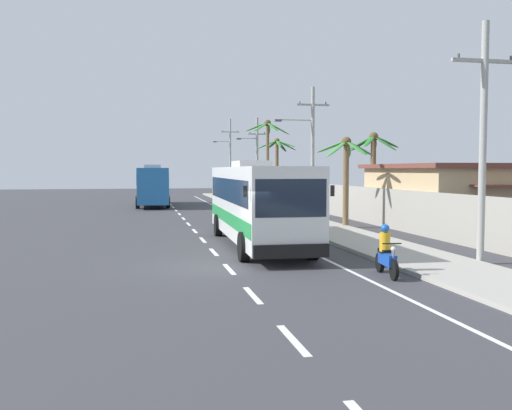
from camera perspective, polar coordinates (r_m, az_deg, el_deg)
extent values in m
plane|color=#3A3A3F|center=(18.98, -2.98, -6.12)|extent=(160.00, 160.00, 0.00)
cube|color=#A8A399|center=(30.24, 6.99, -2.40)|extent=(3.20, 90.00, 0.14)
cube|color=white|center=(10.99, 3.72, -13.29)|extent=(0.16, 2.00, 0.01)
cube|color=white|center=(14.64, -0.33, -9.00)|extent=(0.16, 2.00, 0.01)
cube|color=white|center=(18.39, -2.70, -6.42)|extent=(0.16, 2.00, 0.01)
cube|color=white|center=(22.18, -4.25, -4.71)|extent=(0.16, 2.00, 0.01)
cube|color=white|center=(26.00, -5.34, -3.50)|extent=(0.16, 2.00, 0.01)
cube|color=white|center=(29.84, -6.15, -2.60)|extent=(0.16, 2.00, 0.01)
cube|color=white|center=(33.68, -6.77, -1.90)|extent=(0.16, 2.00, 0.01)
cube|color=white|center=(37.53, -7.27, -1.35)|extent=(0.16, 2.00, 0.01)
cube|color=white|center=(41.39, -7.67, -0.90)|extent=(0.16, 2.00, 0.01)
cube|color=white|center=(45.25, -8.01, -0.53)|extent=(0.16, 2.00, 0.01)
cube|color=white|center=(49.11, -8.29, -0.21)|extent=(0.16, 2.00, 0.01)
cube|color=white|center=(52.97, -8.53, 0.06)|extent=(0.16, 2.00, 0.01)
cube|color=white|center=(56.84, -8.74, 0.29)|extent=(0.16, 2.00, 0.01)
cube|color=white|center=(60.71, -8.92, 0.49)|extent=(0.16, 2.00, 0.01)
cube|color=white|center=(64.58, -9.08, 0.67)|extent=(0.16, 2.00, 0.01)
cube|color=white|center=(68.45, -9.22, 0.83)|extent=(0.16, 2.00, 0.01)
cube|color=white|center=(34.27, -0.64, -1.79)|extent=(0.14, 70.00, 0.01)
cube|color=#9E998E|center=(35.22, 10.80, 0.04)|extent=(0.24, 60.00, 2.15)
cube|color=silver|center=(24.04, 0.09, 0.35)|extent=(2.79, 12.11, 2.91)
cube|color=#192333|center=(24.22, 0.01, 1.58)|extent=(2.80, 11.14, 0.93)
cube|color=#192333|center=(18.17, 3.51, 0.69)|extent=(2.33, 0.15, 1.22)
cube|color=#1E843D|center=(24.09, 0.09, -1.21)|extent=(2.82, 11.87, 0.52)
cube|color=black|center=(18.25, 3.56, -4.64)|extent=(2.48, 0.21, 0.44)
cube|color=#B7B7B7|center=(25.49, -0.52, 4.12)|extent=(1.45, 2.68, 0.28)
cube|color=black|center=(18.76, 7.65, 1.42)|extent=(0.12, 0.08, 0.36)
cube|color=black|center=(18.08, -1.10, 1.37)|extent=(0.12, 0.08, 0.36)
cylinder|color=black|center=(20.35, 5.70, -4.00)|extent=(0.34, 1.05, 1.04)
cylinder|color=black|center=(19.82, -1.23, -4.19)|extent=(0.34, 1.05, 1.04)
cylinder|color=black|center=(27.92, 1.26, -1.94)|extent=(0.34, 1.05, 1.04)
cylinder|color=black|center=(27.53, -3.81, -2.02)|extent=(0.34, 1.05, 1.04)
cube|color=#2366A8|center=(51.07, -10.32, 2.00)|extent=(2.68, 11.27, 2.95)
cube|color=#192333|center=(50.86, -10.32, 2.57)|extent=(2.70, 10.37, 0.94)
cube|color=#192333|center=(56.64, -10.36, 2.59)|extent=(2.31, 0.14, 1.24)
cube|color=yellow|center=(51.09, -10.31, 1.26)|extent=(2.72, 11.05, 0.53)
cube|color=black|center=(56.78, -10.34, 0.86)|extent=(2.46, 0.20, 0.44)
cube|color=#B7B7B7|center=(49.65, -10.33, 3.82)|extent=(1.42, 2.49, 0.28)
cube|color=black|center=(56.44, -11.82, 2.80)|extent=(0.12, 0.08, 0.36)
cube|color=black|center=(56.45, -8.90, 2.83)|extent=(0.12, 0.08, 0.36)
cylinder|color=black|center=(55.06, -11.61, 0.69)|extent=(0.34, 1.04, 1.04)
cylinder|color=black|center=(55.07, -9.05, 0.72)|extent=(0.34, 1.04, 1.04)
cylinder|color=black|center=(47.77, -11.75, 0.27)|extent=(0.34, 1.04, 1.04)
cylinder|color=black|center=(47.78, -8.80, 0.30)|extent=(0.34, 1.04, 1.04)
cylinder|color=black|center=(16.97, 13.64, -6.35)|extent=(0.17, 0.61, 0.60)
cylinder|color=black|center=(18.24, 12.27, -5.64)|extent=(0.19, 0.61, 0.60)
cube|color=#1947B2|center=(17.52, 12.99, -5.30)|extent=(0.37, 1.12, 0.36)
cube|color=black|center=(17.78, 12.70, -4.52)|extent=(0.31, 0.62, 0.12)
cylinder|color=gray|center=(17.03, 13.52, -5.29)|extent=(0.10, 0.32, 0.67)
cylinder|color=black|center=(17.06, 13.44, -3.78)|extent=(0.56, 0.10, 0.04)
sphere|color=#EAEACC|center=(16.97, 13.56, -4.29)|extent=(0.14, 0.14, 0.14)
cylinder|color=gold|center=(17.69, 12.76, -3.62)|extent=(0.32, 0.32, 0.57)
sphere|color=blue|center=(17.65, 12.78, -2.28)|extent=(0.26, 0.26, 0.26)
cylinder|color=black|center=(32.82, 0.82, -1.50)|extent=(0.12, 0.60, 0.60)
cylinder|color=black|center=(34.15, 0.40, -1.31)|extent=(0.14, 0.60, 0.60)
cube|color=#1947B2|center=(33.42, 0.62, -1.03)|extent=(0.27, 1.11, 0.36)
cube|color=black|center=(33.70, 0.53, -0.65)|extent=(0.26, 0.61, 0.12)
cylinder|color=gray|center=(32.91, 0.79, -0.96)|extent=(0.07, 0.32, 0.67)
cylinder|color=black|center=(32.98, 0.75, -0.19)|extent=(0.56, 0.06, 0.04)
sphere|color=#EAEACC|center=(32.87, 0.79, -0.45)|extent=(0.14, 0.14, 0.14)
cylinder|color=red|center=(33.63, 0.55, -0.11)|extent=(0.32, 0.32, 0.65)
sphere|color=black|center=(33.60, 0.55, 0.66)|extent=(0.26, 0.26, 0.26)
cylinder|color=navy|center=(40.96, 2.68, -0.11)|extent=(0.28, 0.28, 0.88)
cylinder|color=black|center=(40.92, 2.68, 0.99)|extent=(0.36, 0.36, 0.69)
sphere|color=#9E704C|center=(40.90, 2.69, 1.60)|extent=(0.21, 0.21, 0.21)
cylinder|color=#75388E|center=(38.69, 2.34, -0.42)|extent=(0.28, 0.28, 0.76)
cylinder|color=navy|center=(38.65, 2.35, 0.59)|extent=(0.36, 0.36, 0.60)
sphere|color=beige|center=(38.63, 2.35, 1.18)|extent=(0.23, 0.23, 0.23)
cylinder|color=gold|center=(35.34, 3.91, -0.78)|extent=(0.28, 0.28, 0.78)
cylinder|color=navy|center=(35.30, 3.91, 0.35)|extent=(0.36, 0.36, 0.61)
sphere|color=#9E704C|center=(35.28, 3.92, 1.00)|extent=(0.22, 0.22, 0.22)
cylinder|color=#9E9E99|center=(20.55, 21.74, 5.69)|extent=(0.24, 0.24, 8.09)
cube|color=#9E9E99|center=(20.85, 21.92, 13.22)|extent=(2.40, 0.12, 0.12)
cylinder|color=#4C4742|center=(20.37, 19.60, 13.85)|extent=(0.08, 0.08, 0.16)
cylinder|color=#4C4742|center=(21.40, 24.13, 13.23)|extent=(0.08, 0.08, 0.16)
cylinder|color=#9E9E99|center=(37.73, 5.68, 5.21)|extent=(0.24, 0.24, 8.59)
cube|color=#9E9E99|center=(37.95, 5.71, 9.94)|extent=(2.21, 0.12, 0.12)
cylinder|color=#4C4742|center=(37.71, 4.40, 10.17)|extent=(0.08, 0.08, 0.16)
cylinder|color=#4C4742|center=(38.23, 7.00, 10.06)|extent=(0.08, 0.08, 0.16)
cylinder|color=#9E9E99|center=(37.52, 3.98, 8.49)|extent=(2.34, 0.09, 0.09)
cube|color=#4C4C51|center=(37.22, 2.23, 8.45)|extent=(0.44, 0.24, 0.14)
cylinder|color=#9E9E99|center=(56.03, 0.12, 4.52)|extent=(0.24, 0.24, 8.29)
cube|color=#9E9E99|center=(56.13, 0.12, 7.11)|extent=(1.81, 0.12, 0.12)
cylinder|color=#4C4742|center=(55.99, -0.61, 7.24)|extent=(0.08, 0.08, 0.16)
cylinder|color=#4C4742|center=(56.28, 0.84, 7.22)|extent=(0.08, 0.08, 0.16)
cylinder|color=#9E9E99|center=(55.93, -0.80, 6.69)|extent=(1.81, 0.09, 0.09)
cube|color=#4C4C51|center=(55.76, -1.72, 6.63)|extent=(0.44, 0.24, 0.14)
cylinder|color=#9E9E99|center=(74.63, -2.59, 4.85)|extent=(0.24, 0.24, 9.80)
cube|color=#9E9E99|center=(74.77, -2.60, 7.31)|extent=(2.43, 0.12, 0.12)
cylinder|color=#4C4742|center=(74.64, -3.34, 7.41)|extent=(0.08, 0.08, 0.16)
cylinder|color=#4C4742|center=(74.94, -1.86, 7.40)|extent=(0.08, 0.08, 0.16)
cylinder|color=#9E9E99|center=(74.55, -3.37, 6.37)|extent=(2.02, 0.09, 0.09)
cube|color=#4C4C51|center=(74.41, -4.14, 6.32)|extent=(0.44, 0.24, 0.14)
cylinder|color=brown|center=(47.88, 1.16, 3.94)|extent=(0.27, 0.27, 7.03)
ellipsoid|color=#337F33|center=(48.11, 2.27, 7.64)|extent=(1.94, 0.58, 1.12)
ellipsoid|color=#337F33|center=(48.96, 1.21, 7.63)|extent=(0.85, 1.98, 1.01)
ellipsoid|color=#337F33|center=(48.40, 0.06, 7.81)|extent=(1.88, 1.45, 0.79)
ellipsoid|color=#337F33|center=(47.23, 0.48, 7.82)|extent=(1.71, 1.59, 0.96)
ellipsoid|color=#337F33|center=(47.13, 1.66, 7.84)|extent=(0.76, 2.02, 0.93)
sphere|color=brown|center=(48.04, 1.17, 8.19)|extent=(0.56, 0.56, 0.56)
cylinder|color=brown|center=(31.69, 8.97, 1.95)|extent=(0.32, 0.32, 4.66)
ellipsoid|color=#3D893D|center=(32.12, 10.37, 5.57)|extent=(1.81, 0.60, 0.92)
ellipsoid|color=#3D893D|center=(32.55, 9.13, 5.51)|extent=(1.07, 1.74, 0.97)
ellipsoid|color=#3D893D|center=(32.12, 7.56, 5.79)|extent=(1.53, 1.59, 0.71)
ellipsoid|color=#3D893D|center=(31.06, 8.03, 5.58)|extent=(1.67, 1.19, 1.01)
ellipsoid|color=#3D893D|center=(31.03, 9.99, 5.66)|extent=(0.87, 1.80, 0.91)
sphere|color=brown|center=(31.72, 9.01, 6.25)|extent=(0.56, 0.56, 0.56)
cylinder|color=brown|center=(35.04, 11.63, 2.44)|extent=(0.32, 0.32, 5.11)
ellipsoid|color=#28702D|center=(35.43, 12.88, 6.18)|extent=(1.70, 0.41, 0.80)
ellipsoid|color=#28702D|center=(35.86, 11.69, 6.05)|extent=(1.00, 1.64, 0.93)
ellipsoid|color=#28702D|center=(35.46, 10.57, 6.07)|extent=(1.26, 1.50, 0.96)
ellipsoid|color=#28702D|center=(34.90, 10.42, 6.11)|extent=(1.65, 0.64, 0.96)
ellipsoid|color=#28702D|center=(34.30, 11.25, 6.28)|extent=(1.38, 1.50, 0.80)
ellipsoid|color=#28702D|center=(34.68, 12.76, 6.06)|extent=(1.22, 1.50, 1.01)
sphere|color=brown|center=(35.09, 11.68, 6.70)|extent=(0.56, 0.56, 0.56)
cylinder|color=brown|center=(55.21, 2.10, 3.30)|extent=(0.33, 0.33, 5.91)
ellipsoid|color=#337F33|center=(55.58, 3.06, 5.97)|extent=(2.03, 0.52, 1.03)
ellipsoid|color=#337F33|center=(56.10, 2.57, 5.90)|extent=(1.58, 1.69, 1.13)
ellipsoid|color=#337F33|center=(56.20, 1.66, 6.07)|extent=(0.76, 2.12, 0.79)
ellipsoid|color=#337F33|center=(55.37, 1.07, 6.04)|extent=(2.05, 1.02, 0.93)
ellipsoid|color=#337F33|center=(54.50, 1.38, 6.19)|extent=(1.94, 1.49, 0.72)
ellipsoid|color=#337F33|center=(54.26, 2.29, 6.17)|extent=(0.50, 2.11, 0.77)
ellipsoid|color=#337F33|center=(54.74, 3.02, 6.14)|extent=(1.72, 1.74, 0.79)
sphere|color=brown|center=(55.28, 2.10, 6.41)|extent=(0.56, 0.56, 0.56)
cube|color=tan|center=(34.06, 21.82, 0.68)|extent=(10.49, 8.84, 3.27)
cube|color=brown|center=(34.03, 21.89, 3.63)|extent=(11.12, 9.37, 0.24)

